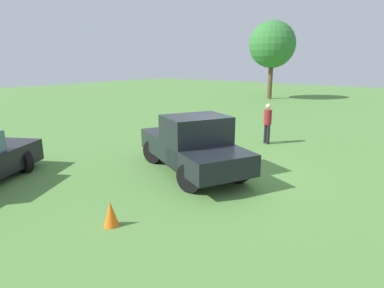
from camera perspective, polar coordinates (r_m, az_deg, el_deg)
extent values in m
plane|color=#54843D|center=(10.24, 5.40, -4.98)|extent=(80.00, 80.00, 0.00)
cylinder|color=black|center=(11.12, -6.77, -1.34)|extent=(0.78, 0.22, 0.78)
cylinder|color=black|center=(11.69, 0.24, -0.46)|extent=(0.78, 0.22, 0.78)
cylinder|color=black|center=(8.62, -0.33, -5.94)|extent=(0.78, 0.22, 0.78)
cylinder|color=black|center=(9.34, 8.09, -4.45)|extent=(0.78, 0.22, 0.78)
cube|color=black|center=(11.22, -3.02, 0.68)|extent=(2.39, 2.41, 0.64)
cube|color=black|center=(9.72, 0.70, 0.86)|extent=(2.07, 2.25, 1.40)
cube|color=slate|center=(9.63, 0.70, 3.40)|extent=(1.81, 2.03, 0.48)
cube|color=black|center=(9.07, 3.24, -2.78)|extent=(2.71, 2.56, 0.60)
cube|color=silver|center=(12.02, -4.57, 0.31)|extent=(0.86, 1.63, 0.16)
cylinder|color=black|center=(11.37, -27.13, -2.70)|extent=(0.71, 0.20, 0.71)
cylinder|color=black|center=(13.90, 13.17, 1.62)|extent=(0.14, 0.14, 0.81)
cylinder|color=black|center=(14.07, 12.72, 1.79)|extent=(0.14, 0.14, 0.81)
cylinder|color=maroon|center=(13.85, 13.11, 4.57)|extent=(0.44, 0.44, 0.61)
sphere|color=beige|center=(13.78, 13.21, 6.43)|extent=(0.22, 0.22, 0.22)
cylinder|color=brown|center=(30.83, 13.52, 10.99)|extent=(0.40, 0.40, 3.55)
sphere|color=#337533|center=(30.82, 13.86, 16.55)|extent=(4.06, 4.06, 4.06)
cone|color=orange|center=(7.18, -14.01, -11.74)|extent=(0.32, 0.32, 0.55)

